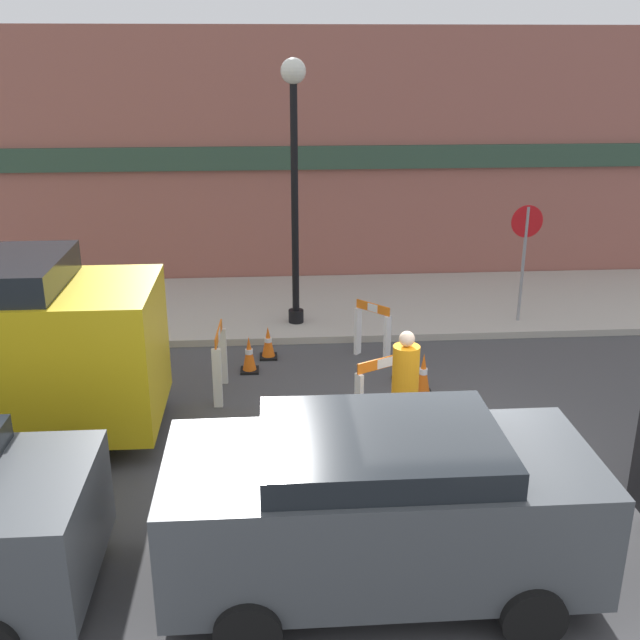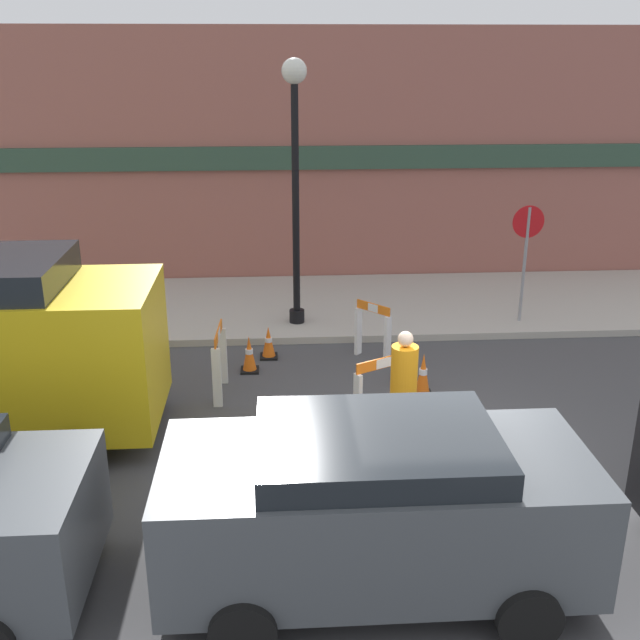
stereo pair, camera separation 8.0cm
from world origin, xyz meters
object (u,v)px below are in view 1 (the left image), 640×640
at_px(person_worker, 405,393).
at_px(parked_car_1, 379,501).
at_px(stop_sign, 525,244).
at_px(streetlamp_post, 294,158).

bearing_deg(person_worker, parked_car_1, 142.46).
bearing_deg(stop_sign, person_worker, 54.08).
relative_size(streetlamp_post, stop_sign, 2.14).
bearing_deg(parked_car_1, stop_sign, 62.29).
height_order(streetlamp_post, stop_sign, streetlamp_post).
height_order(stop_sign, parked_car_1, stop_sign).
xyz_separation_m(person_worker, parked_car_1, (-0.66, -2.31, -0.01)).
bearing_deg(stop_sign, streetlamp_post, -5.90).
relative_size(person_worker, parked_car_1, 0.45).
xyz_separation_m(stop_sign, person_worker, (-3.08, -4.81, -0.64)).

